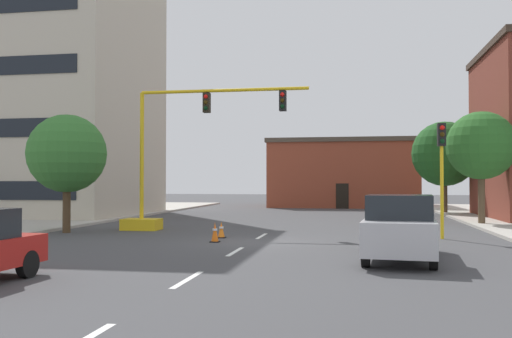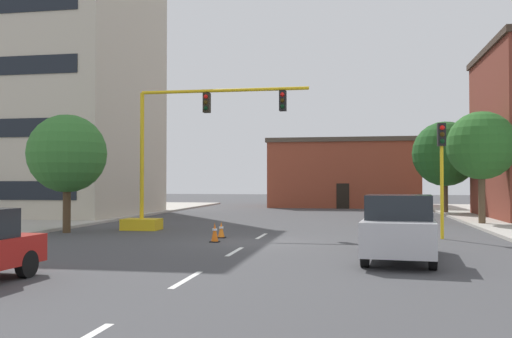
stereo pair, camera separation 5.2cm
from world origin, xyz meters
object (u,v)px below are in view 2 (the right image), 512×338
(tree_right_far, at_px, (445,154))
(traffic_cone_roadside_a, at_px, (215,232))
(traffic_signal_gantry, at_px, (165,184))
(traffic_cone_roadside_b, at_px, (221,230))
(tree_left_near, at_px, (67,154))
(pickup_truck_silver, at_px, (399,228))
(tree_right_mid, at_px, (481,146))
(traffic_light_pole_right, at_px, (442,154))

(tree_right_far, xyz_separation_m, traffic_cone_roadside_a, (-11.81, -20.95, -3.99))
(traffic_signal_gantry, height_order, traffic_cone_roadside_b, traffic_signal_gantry)
(traffic_signal_gantry, relative_size, tree_left_near, 1.66)
(traffic_signal_gantry, relative_size, traffic_cone_roadside_b, 13.35)
(traffic_signal_gantry, height_order, tree_left_near, traffic_signal_gantry)
(pickup_truck_silver, xyz_separation_m, traffic_cone_roadside_b, (-6.90, 5.48, -0.64))
(tree_left_near, xyz_separation_m, traffic_cone_roadside_b, (7.63, -1.06, -3.33))
(tree_left_near, bearing_deg, traffic_cone_roadside_b, -7.94)
(tree_right_mid, distance_m, tree_left_near, 21.33)
(tree_right_mid, relative_size, tree_left_near, 1.12)
(pickup_truck_silver, bearing_deg, tree_right_far, 78.47)
(traffic_cone_roadside_a, xyz_separation_m, traffic_cone_roadside_b, (-0.15, 1.67, -0.05))
(traffic_signal_gantry, distance_m, tree_left_near, 4.74)
(tree_right_mid, bearing_deg, traffic_cone_roadside_a, -139.30)
(traffic_signal_gantry, distance_m, tree_right_mid, 16.95)
(tree_right_mid, bearing_deg, pickup_truck_silver, -110.62)
(traffic_light_pole_right, height_order, tree_right_far, tree_right_far)
(traffic_signal_gantry, bearing_deg, traffic_light_pole_right, -8.62)
(tree_right_mid, height_order, pickup_truck_silver, tree_right_mid)
(traffic_light_pole_right, bearing_deg, traffic_cone_roadside_a, -162.39)
(tree_right_far, xyz_separation_m, pickup_truck_silver, (-5.05, -24.75, -3.39))
(traffic_signal_gantry, relative_size, traffic_light_pole_right, 1.90)
(traffic_signal_gantry, height_order, traffic_cone_roadside_a, traffic_signal_gantry)
(traffic_signal_gantry, height_order, tree_right_mid, traffic_signal_gantry)
(traffic_signal_gantry, xyz_separation_m, tree_left_near, (-4.03, -2.03, 1.42))
(tree_right_mid, distance_m, tree_right_far, 10.54)
(traffic_signal_gantry, bearing_deg, traffic_cone_roadside_a, -51.88)
(tree_right_far, height_order, traffic_cone_roadside_b, tree_right_far)
(traffic_signal_gantry, distance_m, pickup_truck_silver, 13.62)
(tree_left_near, xyz_separation_m, tree_right_far, (19.59, 18.21, 0.70))
(tree_right_far, relative_size, traffic_cone_roadside_b, 9.83)
(traffic_light_pole_right, xyz_separation_m, tree_right_mid, (3.14, 7.57, 0.77))
(traffic_signal_gantry, relative_size, pickup_truck_silver, 1.64)
(tree_right_mid, distance_m, traffic_cone_roadside_a, 16.44)
(tree_right_far, bearing_deg, traffic_light_pole_right, -98.92)
(pickup_truck_silver, bearing_deg, tree_left_near, 155.77)
(tree_right_far, xyz_separation_m, traffic_cone_roadside_b, (-11.95, -19.27, -4.03))
(traffic_light_pole_right, bearing_deg, traffic_signal_gantry, 171.38)
(traffic_cone_roadside_a, bearing_deg, traffic_light_pole_right, 17.61)
(tree_right_mid, relative_size, traffic_cone_roadside_a, 7.95)
(traffic_cone_roadside_a, bearing_deg, pickup_truck_silver, -29.38)
(tree_left_near, height_order, traffic_cone_roadside_a, tree_left_near)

